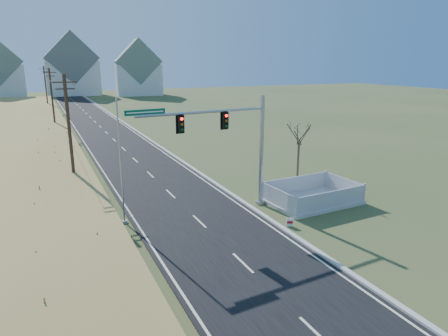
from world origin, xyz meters
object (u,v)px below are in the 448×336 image
Objects in this scene: fence_enclosure at (312,199)px; flagpole at (122,175)px; open_sign at (290,222)px; traffic_signal_mast at (238,142)px; bare_tree at (299,132)px.

flagpole is at bearing 168.51° from fence_enclosure.
fence_enclosure is 4.98m from open_sign.
flagpole is at bearing 170.59° from traffic_signal_mast.
traffic_signal_mast is at bearing -160.61° from bare_tree.
flagpole is 1.42× the size of bare_tree.
open_sign is (-3.96, -3.01, 0.01)m from fence_enclosure.
flagpole reaches higher than fence_enclosure.
flagpole reaches higher than open_sign.
bare_tree is at bearing 74.58° from open_sign.
open_sign is at bearing -74.25° from traffic_signal_mast.
flagpole is (-9.16, 4.93, 2.88)m from open_sign.
fence_enclosure is at bearing -108.09° from bare_tree.
traffic_signal_mast is 7.02m from bare_tree.
fence_enclosure is 1.17× the size of bare_tree.
bare_tree reaches higher than open_sign.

